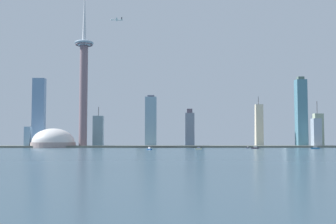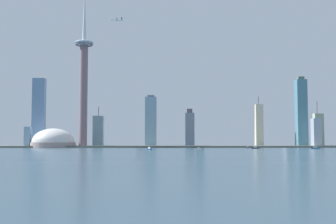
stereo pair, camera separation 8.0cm
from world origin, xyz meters
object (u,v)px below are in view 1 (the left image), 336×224
skyscraper_2 (189,129)px  skyscraper_8 (151,122)px  skyscraper_1 (98,131)px  skyscraper_10 (259,126)px  boat_3 (248,148)px  stadium_dome (53,143)px  skyscraper_0 (289,117)px  skyscraper_6 (316,133)px  boat_1 (315,148)px  skyscraper_3 (142,134)px  boat_0 (149,149)px  observation_tower (84,75)px  skyscraper_4 (301,113)px  skyscraper_5 (200,120)px  airplane (117,20)px  boat_5 (199,149)px  skyscraper_11 (39,113)px  skyscraper_9 (317,130)px  skyscraper_7 (28,137)px  boat_2 (255,148)px

skyscraper_2 → skyscraper_8: skyscraper_8 is taller
skyscraper_1 → skyscraper_10: bearing=1.4°
skyscraper_1 → boat_3: bearing=-24.2°
stadium_dome → skyscraper_0: bearing=8.1°
skyscraper_6 → boat_1: bearing=-111.8°
skyscraper_3 → boat_0: bearing=-85.8°
observation_tower → skyscraper_0: bearing=9.5°
skyscraper_1 → skyscraper_6: (489.46, -50.79, -3.90)m
skyscraper_4 → boat_0: size_ratio=16.57×
boat_0 → boat_3: size_ratio=1.27×
skyscraper_3 → skyscraper_5: 146.39m
skyscraper_10 → airplane: bearing=-162.3°
observation_tower → boat_1: (455.20, -152.62, -158.15)m
observation_tower → boat_5: (234.05, -193.21, -158.17)m
skyscraper_11 → airplane: 281.67m
skyscraper_1 → boat_0: skyscraper_1 is taller
skyscraper_0 → boat_3: bearing=-129.0°
skyscraper_1 → stadium_dome: bearing=-152.4°
skyscraper_5 → skyscraper_9: (272.78, -53.18, -26.31)m
skyscraper_1 → skyscraper_2: size_ratio=1.02×
skyscraper_7 → airplane: 319.87m
boat_3 → skyscraper_3: bearing=82.9°
skyscraper_1 → skyscraper_8: 123.59m
skyscraper_6 → boat_1: skyscraper_6 is taller
skyscraper_5 → skyscraper_9: size_ratio=1.34×
skyscraper_4 → skyscraper_8: 345.85m
skyscraper_11 → boat_3: size_ratio=20.61×
skyscraper_6 → boat_1: (-60.84, -152.34, -30.42)m
skyscraper_4 → skyscraper_6: size_ratio=2.52×
boat_5 → stadium_dome: bearing=155.1°
skyscraper_8 → skyscraper_0: bearing=6.6°
skyscraper_2 → boat_0: (-90.26, -298.32, -40.21)m
observation_tower → skyscraper_5: (267.04, 106.92, -94.35)m
skyscraper_11 → skyscraper_1: bearing=2.1°
skyscraper_5 → skyscraper_7: size_ratio=3.18×
boat_2 → boat_5: bearing=-126.2°
skyscraper_2 → airplane: airplane is taller
skyscraper_1 → boat_0: 305.76m
skyscraper_7 → skyscraper_9: size_ratio=0.42×
observation_tower → airplane: 142.09m
stadium_dome → boat_2: bearing=-18.3°
boat_0 → boat_3: boat_0 is taller
skyscraper_1 → skyscraper_10: skyscraper_10 is taller
skyscraper_8 → boat_2: size_ratio=7.92×
skyscraper_0 → skyscraper_2: (-242.44, -9.66, -29.93)m
skyscraper_8 → boat_3: size_ratio=15.54×
skyscraper_5 → skyscraper_8: bearing=-151.4°
skyscraper_0 → skyscraper_10: skyscraper_0 is taller
skyscraper_1 → skyscraper_3: bearing=27.5°
skyscraper_7 → boat_5: skyscraper_7 is taller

